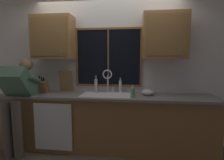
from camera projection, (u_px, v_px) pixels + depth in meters
The scene contains 21 objects.
back_wall at pixel (108, 71), 3.22m from camera, with size 5.84×0.12×2.55m, color silver.
window_glass at pixel (108, 57), 3.12m from camera, with size 1.10×0.02×0.95m, color black.
window_frame_top at pixel (108, 29), 3.05m from camera, with size 1.17×0.02×0.04m, color brown.
window_frame_bottom at pixel (108, 85), 3.17m from camera, with size 1.17×0.02×0.04m, color brown.
window_frame_left at pixel (77, 57), 3.18m from camera, with size 0.04×0.02×0.95m, color brown.
window_frame_right at pixel (141, 57), 3.05m from camera, with size 0.04×0.02×0.95m, color brown.
window_mullion_center at pixel (108, 57), 3.11m from camera, with size 0.02×0.02×0.95m, color brown.
lower_cabinet_run at pixel (105, 123), 2.98m from camera, with size 3.44×0.58×0.88m, color olive.
countertop at pixel (105, 96), 2.90m from camera, with size 3.50×0.62×0.04m, color slate.
dishwasher_front at pixel (53, 127), 2.75m from camera, with size 0.60×0.02×0.74m, color white.
upper_cabinet_left at pixel (53, 38), 3.03m from camera, with size 0.69×0.36×0.72m.
upper_cabinet_right at pixel (165, 36), 2.81m from camera, with size 0.69×0.36×0.72m.
sink at pixel (106, 101), 2.92m from camera, with size 0.80×0.46×0.21m.
faucet at pixel (108, 78), 3.05m from camera, with size 0.18×0.09×0.40m.
person_standing at pixel (18, 95), 2.78m from camera, with size 0.53×0.71×1.51m.
knife_block at pixel (44, 87), 3.03m from camera, with size 0.12×0.18×0.32m.
cutting_board at pixel (66, 81), 3.18m from camera, with size 0.25×0.02×0.37m, color #997047.
mixing_bowl at pixel (148, 92), 2.86m from camera, with size 0.20×0.20×0.10m, color #B7B7BC.
soap_dispenser at pixel (133, 93), 2.68m from camera, with size 0.06×0.07×0.19m.
bottle_green_glass at pixel (96, 85), 3.09m from camera, with size 0.06×0.06×0.30m.
bottle_tall_clear at pixel (120, 86), 3.10m from camera, with size 0.05×0.05×0.27m.
Camera 1 is at (0.46, -3.13, 1.50)m, focal length 28.62 mm.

